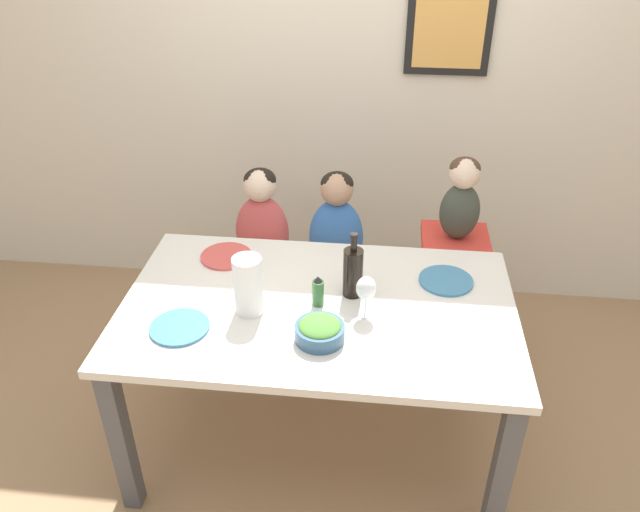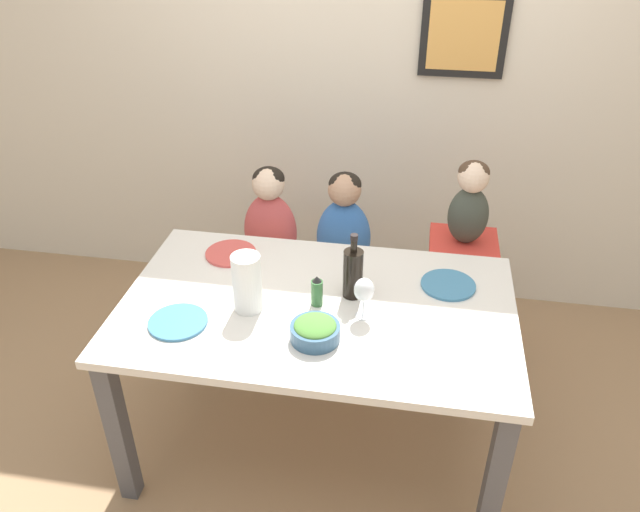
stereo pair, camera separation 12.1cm
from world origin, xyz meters
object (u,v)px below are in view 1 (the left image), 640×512
Objects in this scene: chair_far_left at (265,279)px; wine_bottle at (353,271)px; chair_far_center at (335,284)px; dinner_plate_back_left at (226,256)px; salad_bowl_large at (320,330)px; dinner_plate_front_left at (180,327)px; person_child_center at (336,225)px; paper_towel_roll at (248,285)px; chair_right_highchair at (452,265)px; wine_glass_near at (366,289)px; person_child_left at (262,221)px; dinner_plate_back_right at (446,281)px; person_baby_right at (462,195)px.

wine_bottle reaches higher than chair_far_left.
chair_far_center is 0.71m from dinner_plate_back_left.
dinner_plate_front_left is (-0.53, 0.00, -0.03)m from salad_bowl_large.
person_child_center is 0.83m from paper_towel_roll.
paper_towel_roll is 1.07× the size of dinner_plate_back_left.
chair_far_left is at bearing -179.86° from person_child_center.
chair_right_highchair is 4.10× the size of wine_glass_near.
chair_far_center is 0.84× the size of person_child_center.
wine_bottle is at bearing 25.06° from dinner_plate_front_left.
person_child_left is at bearing 78.53° from dinner_plate_back_left.
salad_bowl_large is at bearing -138.48° from dinner_plate_back_right.
dinner_plate_back_left is (0.05, 0.51, 0.00)m from dinner_plate_front_left.
chair_far_center is at bearing 103.31° from wine_glass_near.
wine_glass_near is at bearing -53.63° from chair_far_left.
chair_far_left is 1.94× the size of paper_towel_roll.
person_child_center reaches higher than salad_bowl_large.
person_child_center is 0.61m from person_baby_right.
person_child_left is at bearing 150.88° from dinner_plate_back_right.
person_baby_right is 1.84× the size of dinner_plate_back_right.
wine_bottle is at bearing -79.09° from person_child_center.
person_child_left reaches higher than dinner_plate_back_right.
person_baby_right is at bearing 39.71° from dinner_plate_front_left.
dinner_plate_back_left is at bearing -138.68° from chair_far_center.
salad_bowl_large is 0.53m from dinner_plate_front_left.
person_child_left reaches higher than dinner_plate_front_left.
person_child_center is at bearing 60.75° from dinner_plate_front_left.
wine_glass_near is (0.44, 0.02, 0.00)m from paper_towel_roll.
wine_bottle is (0.49, -0.61, 0.49)m from chair_far_left.
person_child_center is at bearing 135.81° from dinner_plate_back_right.
wine_bottle reaches higher than salad_bowl_large.
chair_far_center is 2.53× the size of salad_bowl_large.
wine_glass_near is 0.71m from dinner_plate_front_left.
person_child_center is 2.30× the size of paper_towel_roll.
chair_right_highchair is at bearing -0.06° from person_child_left.
dinner_plate_back_right is (-0.09, -0.48, -0.16)m from person_baby_right.
salad_bowl_large is 0.82× the size of dinner_plate_front_left.
dinner_plate_back_right reaches higher than chair_far_center.
dinner_plate_back_left is at bearing -158.94° from person_baby_right.
chair_right_highchair is 0.97m from person_child_left.
salad_bowl_large reaches higher than chair_right_highchair.
person_child_center is at bearing 70.75° from paper_towel_roll.
person_child_left is 2.45× the size of dinner_plate_back_left.
wine_glass_near reaches higher than dinner_plate_front_left.
chair_far_center is (0.37, 0.00, 0.00)m from chair_far_left.
chair_far_center is 1.65× the size of wine_bottle.
paper_towel_roll is 0.30m from dinner_plate_front_left.
wine_bottle is (-0.46, -0.61, -0.05)m from person_baby_right.
person_child_center reaches higher than dinner_plate_back_left.
dinner_plate_back_right is (0.50, -0.48, 0.39)m from chair_far_center.
person_baby_right is at bearing 0.08° from chair_far_left.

